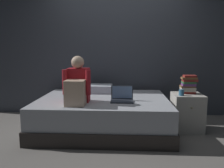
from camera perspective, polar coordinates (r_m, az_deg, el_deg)
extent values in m
plane|color=gray|center=(3.26, 0.89, -13.49)|extent=(8.00, 8.00, 0.00)
cube|color=#424751|center=(4.21, 1.59, 10.37)|extent=(5.60, 0.10, 2.70)
cube|color=#332D2B|center=(3.51, -2.22, -10.04)|extent=(2.00, 1.50, 0.20)
cube|color=#B2B7C1|center=(3.44, -2.25, -6.08)|extent=(1.96, 1.46, 0.30)
cube|color=beige|center=(3.62, 18.91, -6.89)|extent=(0.44, 0.44, 0.57)
sphere|color=gray|center=(3.39, 20.02, -5.85)|extent=(0.04, 0.04, 0.04)
cube|color=#B21E28|center=(3.16, -8.66, -0.26)|extent=(0.30, 0.20, 0.48)
sphere|color=beige|center=(3.10, -8.92, 5.60)|extent=(0.18, 0.18, 0.18)
cube|color=beige|center=(2.96, -9.50, -2.27)|extent=(0.26, 0.24, 0.34)
cylinder|color=#B21E28|center=(3.05, -12.16, 0.46)|extent=(0.07, 0.07, 0.34)
cylinder|color=#B21E28|center=(2.99, -6.23, 0.42)|extent=(0.07, 0.07, 0.34)
cube|color=#333842|center=(3.14, 2.60, -4.51)|extent=(0.32, 0.22, 0.02)
cube|color=#333842|center=(3.23, 2.63, -2.14)|extent=(0.32, 0.01, 0.20)
cube|color=#8CB2EA|center=(3.22, 2.63, -2.16)|extent=(0.29, 0.00, 0.18)
cube|color=silver|center=(3.85, -4.23, -1.20)|extent=(0.56, 0.36, 0.13)
cube|color=#9E2D28|center=(3.62, 19.33, -2.03)|extent=(0.19, 0.12, 0.04)
cube|color=beige|center=(3.59, 19.26, -1.61)|extent=(0.20, 0.13, 0.03)
cube|color=beige|center=(3.59, 19.14, -1.11)|extent=(0.22, 0.13, 0.04)
cube|color=brown|center=(3.59, 19.05, -0.58)|extent=(0.22, 0.13, 0.03)
cube|color=#703D84|center=(3.57, 19.28, -0.14)|extent=(0.20, 0.14, 0.04)
cube|color=#387042|center=(3.57, 19.33, 0.39)|extent=(0.20, 0.15, 0.03)
cube|color=#9E2D28|center=(3.57, 19.59, 0.91)|extent=(0.22, 0.13, 0.04)
cube|color=brown|center=(3.57, 19.42, 1.44)|extent=(0.23, 0.13, 0.03)
cube|color=#9E2D28|center=(3.58, 19.56, 1.94)|extent=(0.18, 0.13, 0.03)
cylinder|color=teal|center=(3.40, 17.63, -2.14)|extent=(0.08, 0.08, 0.09)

